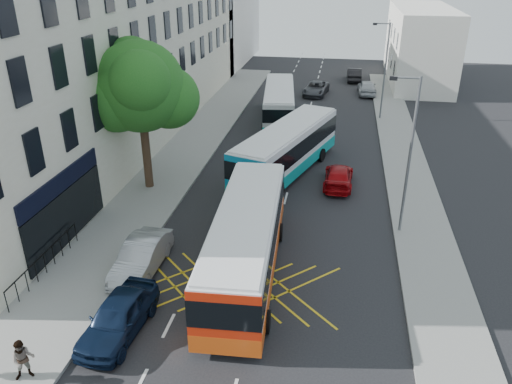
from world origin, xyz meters
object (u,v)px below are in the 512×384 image
at_px(parked_car_blue, 118,317).
at_px(pedestrian_near, 23,360).
at_px(bus_far, 279,103).
at_px(lamp_far, 384,66).
at_px(parked_car_silver, 141,257).
at_px(distant_car_silver, 367,87).
at_px(red_hatchback, 338,176).
at_px(distant_car_grey, 316,89).
at_px(bus_near, 246,242).
at_px(lamp_near, 408,149).
at_px(bus_mid, 287,149).
at_px(distant_car_dark, 354,74).
at_px(street_tree, 139,88).

relative_size(parked_car_blue, pedestrian_near, 2.84).
bearing_deg(bus_far, pedestrian_near, -105.27).
xyz_separation_m(lamp_far, parked_car_silver, (-11.80, -25.56, -3.89)).
bearing_deg(distant_car_silver, bus_far, 51.28).
relative_size(red_hatchback, distant_car_grey, 0.91).
relative_size(bus_near, red_hatchback, 2.68).
bearing_deg(lamp_near, pedestrian_near, -136.62).
xyz_separation_m(bus_near, bus_mid, (0.44, 11.74, 0.00)).
bearing_deg(bus_mid, distant_car_silver, 93.26).
xyz_separation_m(distant_car_dark, pedestrian_near, (-11.10, -47.30, 0.20)).
bearing_deg(distant_car_dark, distant_car_grey, 60.26).
bearing_deg(street_tree, distant_car_dark, 68.40).
bearing_deg(parked_car_silver, lamp_far, 66.06).
distance_m(lamp_far, red_hatchback, 15.50).
bearing_deg(red_hatchback, parked_car_silver, 53.27).
distance_m(lamp_far, distant_car_dark, 15.47).
bearing_deg(parked_car_blue, pedestrian_near, -122.89).
relative_size(lamp_near, distant_car_dark, 1.83).
xyz_separation_m(bus_far, parked_car_silver, (-3.20, -23.71, -0.84)).
relative_size(lamp_far, bus_far, 0.74).
bearing_deg(lamp_far, pedestrian_near, -112.12).
bearing_deg(red_hatchback, lamp_far, -100.81).
bearing_deg(distant_car_grey, lamp_near, -70.35).
bearing_deg(lamp_near, distant_car_dark, 93.44).
distance_m(parked_car_silver, red_hatchback, 13.91).
bearing_deg(bus_near, pedestrian_near, -132.44).
bearing_deg(bus_far, lamp_far, 5.38).
relative_size(distant_car_dark, pedestrian_near, 2.84).
bearing_deg(bus_far, lamp_near, -71.39).
relative_size(parked_car_blue, parked_car_silver, 0.99).
bearing_deg(parked_car_silver, pedestrian_near, -100.63).
height_order(street_tree, bus_far, street_tree).
height_order(street_tree, lamp_near, street_tree).
relative_size(bus_near, bus_mid, 0.99).
height_order(lamp_near, bus_mid, lamp_near).
xyz_separation_m(bus_near, red_hatchback, (3.88, 10.36, -1.05)).
bearing_deg(lamp_far, bus_near, -105.79).
height_order(street_tree, distant_car_silver, street_tree).
bearing_deg(parked_car_blue, lamp_far, 73.50).
height_order(bus_near, red_hatchback, bus_near).
distance_m(parked_car_blue, distant_car_grey, 37.64).
bearing_deg(street_tree, lamp_near, -11.40).
height_order(lamp_far, red_hatchback, lamp_far).
bearing_deg(lamp_far, bus_far, -167.89).
height_order(parked_car_blue, distant_car_dark, parked_car_blue).
relative_size(lamp_far, parked_car_silver, 1.81).
height_order(lamp_near, pedestrian_near, lamp_near).
distance_m(street_tree, distant_car_silver, 29.73).
bearing_deg(bus_far, parked_car_silver, -104.41).
height_order(distant_car_grey, distant_car_dark, distant_car_dark).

